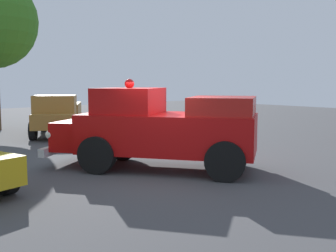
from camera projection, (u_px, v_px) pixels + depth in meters
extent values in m
plane|color=#424244|center=(167.00, 173.00, 11.15)|extent=(60.00, 60.00, 0.00)
cylinder|color=black|center=(97.00, 155.00, 11.02)|extent=(1.04, 0.84, 1.04)
cylinder|color=black|center=(123.00, 144.00, 12.94)|extent=(1.04, 0.84, 1.04)
cylinder|color=black|center=(225.00, 161.00, 10.14)|extent=(1.04, 0.84, 1.04)
cylinder|color=black|center=(233.00, 148.00, 12.06)|extent=(1.04, 0.84, 1.04)
cube|color=#B70C0C|center=(168.00, 133.00, 11.48)|extent=(5.24, 4.46, 1.10)
cube|color=#B70C0C|center=(77.00, 134.00, 12.21)|extent=(1.72, 1.96, 0.84)
cube|color=#B70C0C|center=(130.00, 101.00, 11.67)|extent=(2.47, 2.52, 0.76)
cube|color=#B21914|center=(223.00, 108.00, 11.01)|extent=(2.50, 2.57, 0.60)
cube|color=silver|center=(64.00, 134.00, 12.32)|extent=(0.90, 1.27, 0.64)
cube|color=silver|center=(61.00, 147.00, 12.39)|extent=(1.41, 1.98, 0.24)
sphere|color=white|center=(50.00, 135.00, 11.56)|extent=(0.36, 0.36, 0.26)
sphere|color=white|center=(76.00, 128.00, 13.06)|extent=(0.36, 0.36, 0.26)
sphere|color=red|center=(129.00, 84.00, 11.61)|extent=(0.39, 0.39, 0.28)
cylinder|color=black|center=(7.00, 179.00, 9.00)|extent=(0.72, 0.41, 0.68)
cylinder|color=black|center=(75.00, 130.00, 17.62)|extent=(0.82, 0.67, 0.80)
cylinder|color=black|center=(33.00, 131.00, 17.36)|extent=(0.82, 0.67, 0.80)
cylinder|color=black|center=(79.00, 123.00, 20.67)|extent=(0.82, 0.67, 0.80)
cylinder|color=black|center=(44.00, 123.00, 20.41)|extent=(0.82, 0.67, 0.80)
cube|color=olive|center=(60.00, 113.00, 19.89)|extent=(3.30, 3.07, 1.00)
cube|color=olive|center=(55.00, 111.00, 17.99)|extent=(2.24, 2.33, 1.40)
cube|color=olive|center=(52.00, 122.00, 16.95)|extent=(1.68, 1.92, 0.64)
cube|color=orange|center=(172.00, 153.00, 14.16)|extent=(0.40, 0.40, 0.04)
cone|color=orange|center=(172.00, 144.00, 14.13)|extent=(0.32, 0.32, 0.60)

